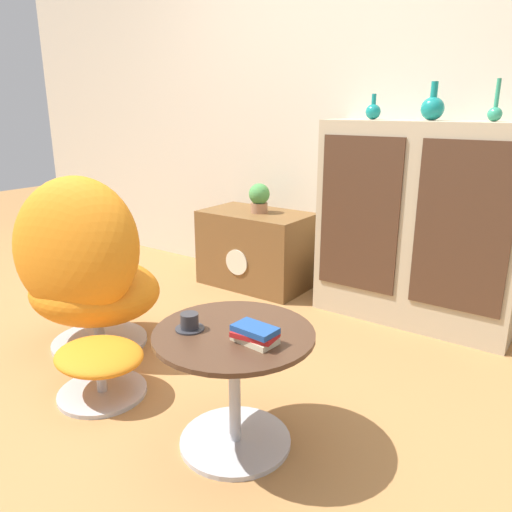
{
  "coord_description": "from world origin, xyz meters",
  "views": [
    {
      "loc": [
        1.49,
        -1.33,
        1.25
      ],
      "look_at": [
        0.15,
        0.54,
        0.55
      ],
      "focal_mm": 35.0,
      "sensor_mm": 36.0,
      "label": 1
    }
  ],
  "objects_px": {
    "sideboard": "(417,225)",
    "vase_inner_left": "(433,108)",
    "tv_console": "(256,249)",
    "vase_leftmost": "(373,111)",
    "ottoman": "(100,363)",
    "egg_chair": "(85,271)",
    "book_stack": "(255,334)",
    "vase_inner_right": "(495,111)",
    "teacup": "(190,323)",
    "coffee_table": "(234,376)",
    "potted_plant": "(259,197)"
  },
  "relations": [
    {
      "from": "coffee_table",
      "to": "vase_leftmost",
      "type": "distance_m",
      "value": 1.8
    },
    {
      "from": "sideboard",
      "to": "tv_console",
      "type": "bearing_deg",
      "value": -178.04
    },
    {
      "from": "sideboard",
      "to": "ottoman",
      "type": "xyz_separation_m",
      "value": [
        -0.84,
        -1.61,
        -0.43
      ]
    },
    {
      "from": "vase_leftmost",
      "to": "book_stack",
      "type": "relative_size",
      "value": 0.88
    },
    {
      "from": "vase_inner_left",
      "to": "teacup",
      "type": "height_order",
      "value": "vase_inner_left"
    },
    {
      "from": "coffee_table",
      "to": "vase_inner_left",
      "type": "relative_size",
      "value": 2.93
    },
    {
      "from": "ottoman",
      "to": "vase_leftmost",
      "type": "relative_size",
      "value": 2.96
    },
    {
      "from": "sideboard",
      "to": "ottoman",
      "type": "height_order",
      "value": "sideboard"
    },
    {
      "from": "teacup",
      "to": "book_stack",
      "type": "xyz_separation_m",
      "value": [
        0.25,
        0.05,
        0.01
      ]
    },
    {
      "from": "ottoman",
      "to": "vase_inner_left",
      "type": "xyz_separation_m",
      "value": [
        0.86,
        1.62,
        1.08
      ]
    },
    {
      "from": "coffee_table",
      "to": "potted_plant",
      "type": "xyz_separation_m",
      "value": [
        -0.94,
        1.49,
        0.35
      ]
    },
    {
      "from": "tv_console",
      "to": "vase_inner_right",
      "type": "height_order",
      "value": "vase_inner_right"
    },
    {
      "from": "coffee_table",
      "to": "vase_inner_right",
      "type": "bearing_deg",
      "value": 72.78
    },
    {
      "from": "vase_inner_right",
      "to": "book_stack",
      "type": "bearing_deg",
      "value": -103.17
    },
    {
      "from": "tv_console",
      "to": "egg_chair",
      "type": "bearing_deg",
      "value": -95.38
    },
    {
      "from": "coffee_table",
      "to": "vase_inner_left",
      "type": "bearing_deg",
      "value": 83.93
    },
    {
      "from": "egg_chair",
      "to": "vase_leftmost",
      "type": "distance_m",
      "value": 1.82
    },
    {
      "from": "ottoman",
      "to": "vase_inner_right",
      "type": "height_order",
      "value": "vase_inner_right"
    },
    {
      "from": "sideboard",
      "to": "vase_inner_left",
      "type": "xyz_separation_m",
      "value": [
        0.02,
        0.0,
        0.65
      ]
    },
    {
      "from": "egg_chair",
      "to": "book_stack",
      "type": "height_order",
      "value": "egg_chair"
    },
    {
      "from": "tv_console",
      "to": "potted_plant",
      "type": "distance_m",
      "value": 0.38
    },
    {
      "from": "sideboard",
      "to": "potted_plant",
      "type": "xyz_separation_m",
      "value": [
        -1.09,
        -0.04,
        0.06
      ]
    },
    {
      "from": "vase_inner_right",
      "to": "book_stack",
      "type": "distance_m",
      "value": 1.76
    },
    {
      "from": "sideboard",
      "to": "coffee_table",
      "type": "relative_size",
      "value": 1.99
    },
    {
      "from": "potted_plant",
      "to": "book_stack",
      "type": "height_order",
      "value": "potted_plant"
    },
    {
      "from": "tv_console",
      "to": "book_stack",
      "type": "relative_size",
      "value": 4.7
    },
    {
      "from": "sideboard",
      "to": "vase_inner_left",
      "type": "relative_size",
      "value": 5.82
    },
    {
      "from": "egg_chair",
      "to": "vase_inner_left",
      "type": "bearing_deg",
      "value": 47.32
    },
    {
      "from": "vase_leftmost",
      "to": "vase_inner_left",
      "type": "height_order",
      "value": "vase_inner_left"
    },
    {
      "from": "sideboard",
      "to": "teacup",
      "type": "bearing_deg",
      "value": -100.08
    },
    {
      "from": "sideboard",
      "to": "egg_chair",
      "type": "height_order",
      "value": "sideboard"
    },
    {
      "from": "sideboard",
      "to": "book_stack",
      "type": "height_order",
      "value": "sideboard"
    },
    {
      "from": "vase_inner_left",
      "to": "book_stack",
      "type": "bearing_deg",
      "value": -91.93
    },
    {
      "from": "vase_leftmost",
      "to": "vase_inner_right",
      "type": "relative_size",
      "value": 0.69
    },
    {
      "from": "potted_plant",
      "to": "sideboard",
      "type": "bearing_deg",
      "value": 1.99
    },
    {
      "from": "tv_console",
      "to": "vase_inner_left",
      "type": "distance_m",
      "value": 1.49
    },
    {
      "from": "egg_chair",
      "to": "potted_plant",
      "type": "bearing_deg",
      "value": 83.46
    },
    {
      "from": "sideboard",
      "to": "book_stack",
      "type": "xyz_separation_m",
      "value": [
        -0.03,
        -1.56,
        -0.09
      ]
    },
    {
      "from": "tv_console",
      "to": "vase_inner_right",
      "type": "distance_m",
      "value": 1.73
    },
    {
      "from": "vase_leftmost",
      "to": "book_stack",
      "type": "distance_m",
      "value": 1.74
    },
    {
      "from": "egg_chair",
      "to": "potted_plant",
      "type": "height_order",
      "value": "egg_chair"
    },
    {
      "from": "egg_chair",
      "to": "book_stack",
      "type": "xyz_separation_m",
      "value": [
        1.21,
        -0.2,
        0.06
      ]
    },
    {
      "from": "tv_console",
      "to": "ottoman",
      "type": "bearing_deg",
      "value": -80.03
    },
    {
      "from": "egg_chair",
      "to": "potted_plant",
      "type": "distance_m",
      "value": 1.35
    },
    {
      "from": "vase_inner_right",
      "to": "teacup",
      "type": "relative_size",
      "value": 1.96
    },
    {
      "from": "ottoman",
      "to": "book_stack",
      "type": "xyz_separation_m",
      "value": [
        0.8,
        0.06,
        0.34
      ]
    },
    {
      "from": "tv_console",
      "to": "vase_leftmost",
      "type": "relative_size",
      "value": 5.33
    },
    {
      "from": "egg_chair",
      "to": "vase_inner_right",
      "type": "distance_m",
      "value": 2.22
    },
    {
      "from": "tv_console",
      "to": "vase_inner_left",
      "type": "bearing_deg",
      "value": 2.13
    },
    {
      "from": "vase_leftmost",
      "to": "egg_chair",
      "type": "bearing_deg",
      "value": -124.06
    }
  ]
}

